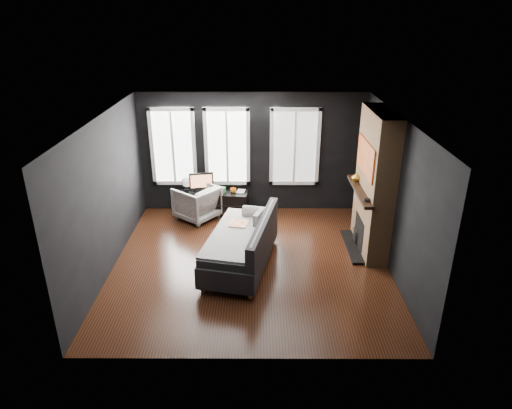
{
  "coord_description": "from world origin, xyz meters",
  "views": [
    {
      "loc": [
        0.13,
        -7.3,
        4.35
      ],
      "look_at": [
        0.1,
        0.3,
        1.05
      ],
      "focal_mm": 32.0,
      "sensor_mm": 36.0,
      "label": 1
    }
  ],
  "objects_px": {
    "sofa": "(240,242)",
    "armchair": "(197,201)",
    "mug": "(233,190)",
    "book": "(237,186)",
    "media_console": "(214,202)",
    "mantel_vase": "(356,177)",
    "monitor": "(201,181)"
  },
  "relations": [
    {
      "from": "book",
      "to": "mantel_vase",
      "type": "bearing_deg",
      "value": -26.48
    },
    {
      "from": "monitor",
      "to": "media_console",
      "type": "bearing_deg",
      "value": -14.52
    },
    {
      "from": "mug",
      "to": "media_console",
      "type": "bearing_deg",
      "value": 170.36
    },
    {
      "from": "mug",
      "to": "mantel_vase",
      "type": "bearing_deg",
      "value": -24.28
    },
    {
      "from": "mug",
      "to": "book",
      "type": "xyz_separation_m",
      "value": [
        0.08,
        0.08,
        0.05
      ]
    },
    {
      "from": "sofa",
      "to": "mantel_vase",
      "type": "xyz_separation_m",
      "value": [
        2.23,
        1.1,
        0.84
      ]
    },
    {
      "from": "mug",
      "to": "book",
      "type": "height_order",
      "value": "book"
    },
    {
      "from": "media_console",
      "to": "book",
      "type": "bearing_deg",
      "value": 6.59
    },
    {
      "from": "mantel_vase",
      "to": "sofa",
      "type": "bearing_deg",
      "value": -153.66
    },
    {
      "from": "sofa",
      "to": "book",
      "type": "bearing_deg",
      "value": 105.85
    },
    {
      "from": "sofa",
      "to": "mantel_vase",
      "type": "distance_m",
      "value": 2.63
    },
    {
      "from": "media_console",
      "to": "monitor",
      "type": "distance_m",
      "value": 0.58
    },
    {
      "from": "media_console",
      "to": "monitor",
      "type": "relative_size",
      "value": 2.81
    },
    {
      "from": "book",
      "to": "mantel_vase",
      "type": "distance_m",
      "value": 2.75
    },
    {
      "from": "armchair",
      "to": "mug",
      "type": "height_order",
      "value": "armchair"
    },
    {
      "from": "monitor",
      "to": "book",
      "type": "distance_m",
      "value": 0.81
    },
    {
      "from": "monitor",
      "to": "mantel_vase",
      "type": "xyz_separation_m",
      "value": [
        3.18,
        -1.21,
        0.54
      ]
    },
    {
      "from": "armchair",
      "to": "media_console",
      "type": "relative_size",
      "value": 0.54
    },
    {
      "from": "mug",
      "to": "mantel_vase",
      "type": "relative_size",
      "value": 0.75
    },
    {
      "from": "armchair",
      "to": "monitor",
      "type": "bearing_deg",
      "value": -155.07
    },
    {
      "from": "armchair",
      "to": "mantel_vase",
      "type": "distance_m",
      "value": 3.5
    },
    {
      "from": "armchair",
      "to": "book",
      "type": "bearing_deg",
      "value": 147.35
    },
    {
      "from": "sofa",
      "to": "media_console",
      "type": "relative_size",
      "value": 1.42
    },
    {
      "from": "sofa",
      "to": "media_console",
      "type": "bearing_deg",
      "value": 118.71
    },
    {
      "from": "book",
      "to": "mug",
      "type": "bearing_deg",
      "value": -136.18
    },
    {
      "from": "media_console",
      "to": "monitor",
      "type": "xyz_separation_m",
      "value": [
        -0.26,
        0.02,
        0.51
      ]
    },
    {
      "from": "mantel_vase",
      "to": "monitor",
      "type": "bearing_deg",
      "value": 159.23
    },
    {
      "from": "sofa",
      "to": "armchair",
      "type": "bearing_deg",
      "value": 129.16
    },
    {
      "from": "armchair",
      "to": "monitor",
      "type": "xyz_separation_m",
      "value": [
        0.08,
        0.31,
        0.36
      ]
    },
    {
      "from": "mug",
      "to": "mantel_vase",
      "type": "xyz_separation_m",
      "value": [
        2.47,
        -1.11,
        0.72
      ]
    },
    {
      "from": "monitor",
      "to": "mantel_vase",
      "type": "distance_m",
      "value": 3.45
    },
    {
      "from": "mug",
      "to": "sofa",
      "type": "bearing_deg",
      "value": -83.89
    }
  ]
}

